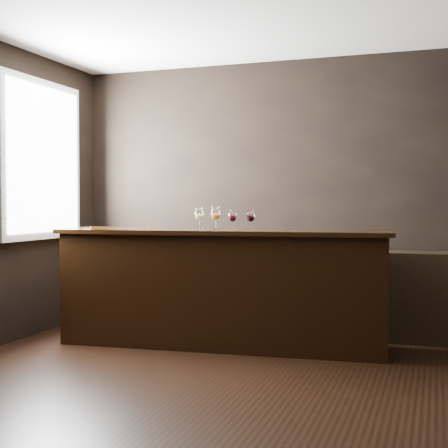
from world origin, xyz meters
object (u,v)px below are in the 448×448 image
(bar_counter, at_px, (222,290))
(glass_amber, at_px, (215,214))
(glass_red_a, at_px, (233,216))
(glass_red_b, at_px, (251,217))
(back_bar_shelf, at_px, (327,292))
(glass_white, at_px, (199,215))

(bar_counter, distance_m, glass_amber, 0.70)
(glass_amber, relative_size, glass_red_a, 1.16)
(bar_counter, distance_m, glass_red_a, 0.69)
(glass_amber, xyz_separation_m, glass_red_b, (0.34, 0.01, -0.02))
(back_bar_shelf, bearing_deg, glass_red_b, -127.61)
(back_bar_shelf, distance_m, glass_white, 1.52)
(glass_white, relative_size, glass_red_a, 1.09)
(glass_amber, bearing_deg, glass_red_b, 2.18)
(back_bar_shelf, distance_m, glass_red_b, 1.21)
(glass_amber, distance_m, glass_red_a, 0.19)
(glass_amber, bearing_deg, glass_red_a, -15.84)
(glass_white, xyz_separation_m, glass_amber, (0.16, -0.01, 0.01))
(back_bar_shelf, height_order, glass_white, glass_white)
(back_bar_shelf, relative_size, glass_white, 12.01)
(glass_red_a, bearing_deg, bar_counter, 162.60)
(glass_red_b, bearing_deg, glass_red_a, -156.63)
(glass_white, distance_m, glass_red_a, 0.35)
(back_bar_shelf, relative_size, glass_amber, 11.33)
(glass_amber, distance_m, glass_red_b, 0.34)
(bar_counter, height_order, glass_red_b, glass_red_b)
(glass_red_b, bearing_deg, glass_amber, -177.82)
(glass_red_a, distance_m, glass_red_b, 0.17)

